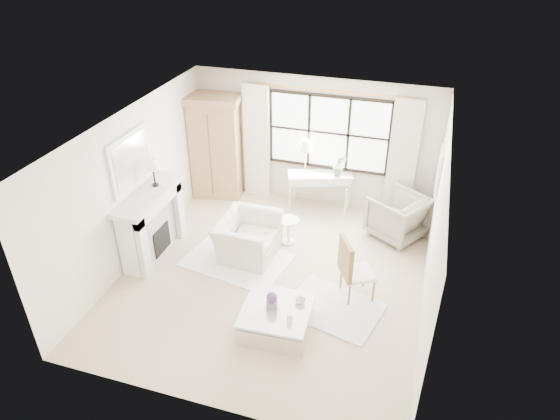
% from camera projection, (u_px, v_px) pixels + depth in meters
% --- Properties ---
extents(floor, '(5.50, 5.50, 0.00)m').
position_uv_depth(floor, '(273.00, 275.00, 8.60)').
color(floor, '#C5AF92').
rests_on(floor, ground).
extents(ceiling, '(5.50, 5.50, 0.00)m').
position_uv_depth(ceiling, '(271.00, 129.00, 7.20)').
color(ceiling, silver).
rests_on(ceiling, ground).
extents(wall_back, '(5.00, 0.00, 5.00)m').
position_uv_depth(wall_back, '(314.00, 142.00, 10.15)').
color(wall_back, beige).
rests_on(wall_back, ground).
extents(wall_front, '(5.00, 0.00, 5.00)m').
position_uv_depth(wall_front, '(197.00, 328.00, 5.66)').
color(wall_front, silver).
rests_on(wall_front, ground).
extents(wall_left, '(0.00, 5.50, 5.50)m').
position_uv_depth(wall_left, '(133.00, 186.00, 8.54)').
color(wall_left, silver).
rests_on(wall_left, ground).
extents(wall_right, '(0.00, 5.50, 5.50)m').
position_uv_depth(wall_right, '(435.00, 235.00, 7.27)').
color(wall_right, beige).
rests_on(wall_right, ground).
extents(window_pane, '(2.40, 0.02, 1.50)m').
position_uv_depth(window_pane, '(329.00, 133.00, 9.93)').
color(window_pane, white).
rests_on(window_pane, wall_back).
extents(window_frame, '(2.50, 0.04, 1.50)m').
position_uv_depth(window_frame, '(328.00, 133.00, 9.92)').
color(window_frame, black).
rests_on(window_frame, wall_back).
extents(curtain_rod, '(3.30, 0.04, 0.04)m').
position_uv_depth(curtain_rod, '(330.00, 91.00, 9.43)').
color(curtain_rod, '#A87A3A').
rests_on(curtain_rod, wall_back).
extents(curtain_left, '(0.55, 0.10, 2.47)m').
position_uv_depth(curtain_left, '(257.00, 142.00, 10.43)').
color(curtain_left, silver).
rests_on(curtain_left, ground).
extents(curtain_right, '(0.55, 0.10, 2.47)m').
position_uv_depth(curtain_right, '(402.00, 161.00, 9.67)').
color(curtain_right, beige).
rests_on(curtain_right, ground).
extents(fireplace, '(0.58, 1.66, 1.26)m').
position_uv_depth(fireplace, '(151.00, 223.00, 8.85)').
color(fireplace, silver).
rests_on(fireplace, ground).
extents(mirror_frame, '(0.05, 1.15, 0.95)m').
position_uv_depth(mirror_frame, '(130.00, 161.00, 8.28)').
color(mirror_frame, white).
rests_on(mirror_frame, wall_left).
extents(mirror_glass, '(0.02, 1.00, 0.80)m').
position_uv_depth(mirror_glass, '(132.00, 161.00, 8.27)').
color(mirror_glass, silver).
rests_on(mirror_glass, wall_left).
extents(art_frame, '(0.04, 0.62, 0.82)m').
position_uv_depth(art_frame, '(439.00, 172.00, 8.56)').
color(art_frame, white).
rests_on(art_frame, wall_right).
extents(art_canvas, '(0.01, 0.52, 0.72)m').
position_uv_depth(art_canvas, '(438.00, 172.00, 8.57)').
color(art_canvas, '#C3AF97').
rests_on(art_canvas, wall_right).
extents(mantel_lamp, '(0.22, 0.22, 0.51)m').
position_uv_depth(mantel_lamp, '(152.00, 165.00, 8.54)').
color(mantel_lamp, black).
rests_on(mantel_lamp, fireplace).
extents(armoire, '(1.22, 0.87, 2.24)m').
position_uv_depth(armoire, '(216.00, 146.00, 10.49)').
color(armoire, tan).
rests_on(armoire, floor).
extents(console_table, '(1.38, 0.86, 0.80)m').
position_uv_depth(console_table, '(319.00, 191.00, 10.36)').
color(console_table, white).
rests_on(console_table, floor).
extents(console_lamp, '(0.28, 0.28, 0.69)m').
position_uv_depth(console_lamp, '(306.00, 146.00, 9.95)').
color(console_lamp, gold).
rests_on(console_lamp, console_table).
extents(orchid_plant, '(0.29, 0.25, 0.48)m').
position_uv_depth(orchid_plant, '(339.00, 166.00, 9.93)').
color(orchid_plant, '#607A51').
rests_on(orchid_plant, console_table).
extents(side_table, '(0.40, 0.40, 0.51)m').
position_uv_depth(side_table, '(289.00, 228.00, 9.29)').
color(side_table, silver).
rests_on(side_table, floor).
extents(rug_left, '(1.96, 1.54, 0.03)m').
position_uv_depth(rug_left, '(237.00, 260.00, 8.96)').
color(rug_left, white).
rests_on(rug_left, floor).
extents(rug_right, '(1.65, 1.39, 0.03)m').
position_uv_depth(rug_right, '(333.00, 308.00, 7.89)').
color(rug_right, white).
rests_on(rug_right, floor).
extents(club_armchair, '(1.03, 1.17, 0.74)m').
position_uv_depth(club_armchair, '(247.00, 237.00, 8.95)').
color(club_armchair, beige).
rests_on(club_armchair, floor).
extents(wingback_chair, '(1.28, 1.28, 0.86)m').
position_uv_depth(wingback_chair, '(398.00, 216.00, 9.44)').
color(wingback_chair, gray).
rests_on(wingback_chair, floor).
extents(french_chair, '(0.66, 0.66, 1.08)m').
position_uv_depth(french_chair, '(356.00, 281.00, 8.00)').
color(french_chair, olive).
rests_on(french_chair, floor).
extents(coffee_table, '(1.05, 1.05, 0.38)m').
position_uv_depth(coffee_table, '(277.00, 319.00, 7.43)').
color(coffee_table, silver).
rests_on(coffee_table, floor).
extents(planter_box, '(0.20, 0.20, 0.12)m').
position_uv_depth(planter_box, '(272.00, 304.00, 7.33)').
color(planter_box, slate).
rests_on(planter_box, coffee_table).
extents(planter_flowers, '(0.16, 0.16, 0.16)m').
position_uv_depth(planter_flowers, '(272.00, 297.00, 7.26)').
color(planter_flowers, '#593079').
rests_on(planter_flowers, planter_box).
extents(pillar_candle, '(0.08, 0.08, 0.12)m').
position_uv_depth(pillar_candle, '(290.00, 317.00, 7.10)').
color(pillar_candle, white).
rests_on(pillar_candle, coffee_table).
extents(coffee_vase, '(0.19, 0.19, 0.16)m').
position_uv_depth(coffee_vase, '(300.00, 299.00, 7.41)').
color(coffee_vase, silver).
rests_on(coffee_vase, coffee_table).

